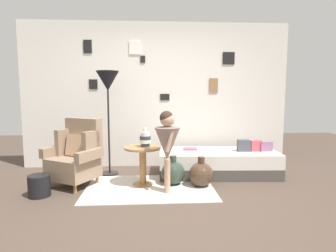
{
  "coord_description": "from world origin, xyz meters",
  "views": [
    {
      "loc": [
        -0.11,
        -3.24,
        1.33
      ],
      "look_at": [
        0.15,
        0.95,
        0.85
      ],
      "focal_mm": 30.2,
      "sensor_mm": 36.0,
      "label": 1
    }
  ],
  "objects_px": {
    "armchair": "(77,155)",
    "book_on_daybed": "(190,149)",
    "magazine_basket": "(39,186)",
    "vase_striped": "(145,139)",
    "demijohn_near": "(173,173)",
    "side_table": "(143,158)",
    "floor_lamp": "(108,86)",
    "daybed": "(218,163)",
    "person_child": "(167,141)",
    "demijohn_far": "(201,174)"
  },
  "relations": [
    {
      "from": "vase_striped",
      "to": "book_on_daybed",
      "type": "distance_m",
      "value": 0.97
    },
    {
      "from": "book_on_daybed",
      "to": "demijohn_near",
      "type": "bearing_deg",
      "value": -120.1
    },
    {
      "from": "magazine_basket",
      "to": "vase_striped",
      "type": "bearing_deg",
      "value": 15.32
    },
    {
      "from": "floor_lamp",
      "to": "book_on_daybed",
      "type": "distance_m",
      "value": 1.7
    },
    {
      "from": "armchair",
      "to": "demijohn_far",
      "type": "relative_size",
      "value": 2.22
    },
    {
      "from": "vase_striped",
      "to": "book_on_daybed",
      "type": "xyz_separation_m",
      "value": [
        0.74,
        0.57,
        -0.27
      ]
    },
    {
      "from": "daybed",
      "to": "person_child",
      "type": "bearing_deg",
      "value": -138.32
    },
    {
      "from": "daybed",
      "to": "magazine_basket",
      "type": "distance_m",
      "value": 2.68
    },
    {
      "from": "demijohn_far",
      "to": "book_on_daybed",
      "type": "bearing_deg",
      "value": 95.08
    },
    {
      "from": "armchair",
      "to": "person_child",
      "type": "relative_size",
      "value": 0.87
    },
    {
      "from": "person_child",
      "to": "magazine_basket",
      "type": "relative_size",
      "value": 3.96
    },
    {
      "from": "side_table",
      "to": "magazine_basket",
      "type": "bearing_deg",
      "value": -164.35
    },
    {
      "from": "vase_striped",
      "to": "magazine_basket",
      "type": "height_order",
      "value": "vase_striped"
    },
    {
      "from": "vase_striped",
      "to": "floor_lamp",
      "type": "height_order",
      "value": "floor_lamp"
    },
    {
      "from": "person_child",
      "to": "demijohn_far",
      "type": "bearing_deg",
      "value": 22.97
    },
    {
      "from": "daybed",
      "to": "vase_striped",
      "type": "xyz_separation_m",
      "value": [
        -1.18,
        -0.45,
        0.48
      ]
    },
    {
      "from": "armchair",
      "to": "book_on_daybed",
      "type": "bearing_deg",
      "value": 15.39
    },
    {
      "from": "magazine_basket",
      "to": "side_table",
      "type": "bearing_deg",
      "value": 15.65
    },
    {
      "from": "daybed",
      "to": "side_table",
      "type": "height_order",
      "value": "side_table"
    },
    {
      "from": "armchair",
      "to": "floor_lamp",
      "type": "xyz_separation_m",
      "value": [
        0.4,
        0.52,
        1.02
      ]
    },
    {
      "from": "demijohn_far",
      "to": "person_child",
      "type": "bearing_deg",
      "value": -157.03
    },
    {
      "from": "demijohn_near",
      "to": "side_table",
      "type": "bearing_deg",
      "value": 179.06
    },
    {
      "from": "demijohn_far",
      "to": "vase_striped",
      "type": "bearing_deg",
      "value": 171.26
    },
    {
      "from": "demijohn_near",
      "to": "magazine_basket",
      "type": "height_order",
      "value": "demijohn_near"
    },
    {
      "from": "floor_lamp",
      "to": "demijohn_near",
      "type": "distance_m",
      "value": 1.75
    },
    {
      "from": "floor_lamp",
      "to": "book_on_daybed",
      "type": "height_order",
      "value": "floor_lamp"
    },
    {
      "from": "side_table",
      "to": "floor_lamp",
      "type": "relative_size",
      "value": 0.34
    },
    {
      "from": "book_on_daybed",
      "to": "armchair",
      "type": "bearing_deg",
      "value": -164.61
    },
    {
      "from": "daybed",
      "to": "person_child",
      "type": "distance_m",
      "value": 1.28
    },
    {
      "from": "side_table",
      "to": "magazine_basket",
      "type": "relative_size",
      "value": 2.03
    },
    {
      "from": "demijohn_near",
      "to": "book_on_daybed",
      "type": "bearing_deg",
      "value": 59.9
    },
    {
      "from": "vase_striped",
      "to": "demijohn_far",
      "type": "relative_size",
      "value": 0.62
    },
    {
      "from": "side_table",
      "to": "daybed",
      "type": "bearing_deg",
      "value": 20.37
    },
    {
      "from": "person_child",
      "to": "magazine_basket",
      "type": "xyz_separation_m",
      "value": [
        -1.67,
        -0.04,
        -0.57
      ]
    },
    {
      "from": "magazine_basket",
      "to": "person_child",
      "type": "bearing_deg",
      "value": 1.44
    },
    {
      "from": "daybed",
      "to": "side_table",
      "type": "distance_m",
      "value": 1.31
    },
    {
      "from": "armchair",
      "to": "side_table",
      "type": "bearing_deg",
      "value": -5.34
    },
    {
      "from": "book_on_daybed",
      "to": "demijohn_far",
      "type": "xyz_separation_m",
      "value": [
        0.06,
        -0.69,
        -0.23
      ]
    },
    {
      "from": "magazine_basket",
      "to": "book_on_daybed",
      "type": "bearing_deg",
      "value": 24.09
    },
    {
      "from": "vase_striped",
      "to": "book_on_daybed",
      "type": "bearing_deg",
      "value": 37.6
    },
    {
      "from": "demijohn_far",
      "to": "demijohn_near",
      "type": "bearing_deg",
      "value": 164.03
    },
    {
      "from": "demijohn_near",
      "to": "magazine_basket",
      "type": "distance_m",
      "value": 1.81
    },
    {
      "from": "person_child",
      "to": "demijohn_near",
      "type": "relative_size",
      "value": 2.57
    },
    {
      "from": "daybed",
      "to": "side_table",
      "type": "relative_size",
      "value": 3.4
    },
    {
      "from": "daybed",
      "to": "vase_striped",
      "type": "distance_m",
      "value": 1.35
    },
    {
      "from": "daybed",
      "to": "side_table",
      "type": "bearing_deg",
      "value": -159.63
    },
    {
      "from": "person_child",
      "to": "demijohn_far",
      "type": "xyz_separation_m",
      "value": [
        0.5,
        0.21,
        -0.53
      ]
    },
    {
      "from": "daybed",
      "to": "magazine_basket",
      "type": "relative_size",
      "value": 6.92
    },
    {
      "from": "side_table",
      "to": "demijohn_near",
      "type": "bearing_deg",
      "value": -0.94
    },
    {
      "from": "armchair",
      "to": "demijohn_near",
      "type": "bearing_deg",
      "value": -3.96
    }
  ]
}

